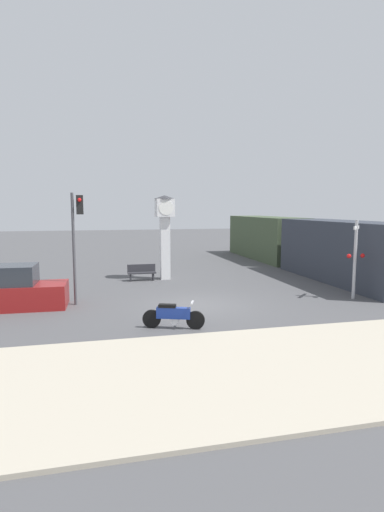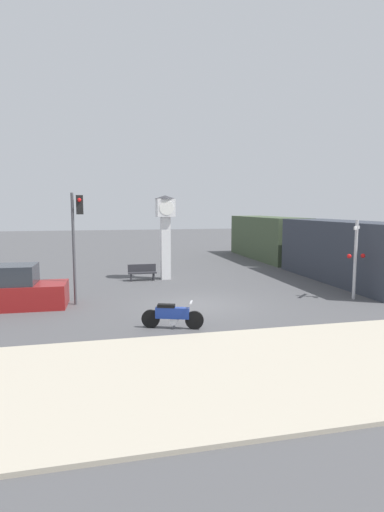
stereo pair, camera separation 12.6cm
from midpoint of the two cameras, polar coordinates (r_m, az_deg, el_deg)
ground_plane at (r=17.17m, az=0.88°, el=-7.01°), size 120.00×120.00×0.00m
sidewalk_strip at (r=10.76m, az=10.24°, el=-15.47°), size 36.00×6.00×0.10m
motorcycle at (r=13.84m, az=-2.58°, el=-8.48°), size 2.07×0.85×0.95m
clock_tower at (r=23.03m, az=-3.67°, el=4.58°), size 1.22×1.22×4.84m
freight_train at (r=28.50m, az=15.15°, el=1.77°), size 2.80×20.82×3.40m
traffic_light at (r=17.50m, az=-15.98°, el=3.74°), size 0.50×0.35×4.75m
railroad_crossing_signal at (r=19.43m, az=22.49°, el=-0.01°), size 0.90×0.82×3.60m
bench at (r=22.94m, az=-6.98°, el=-2.28°), size 1.60×0.44×0.92m
parked_car at (r=18.07m, az=-24.09°, el=-4.48°), size 4.25×1.91×1.80m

